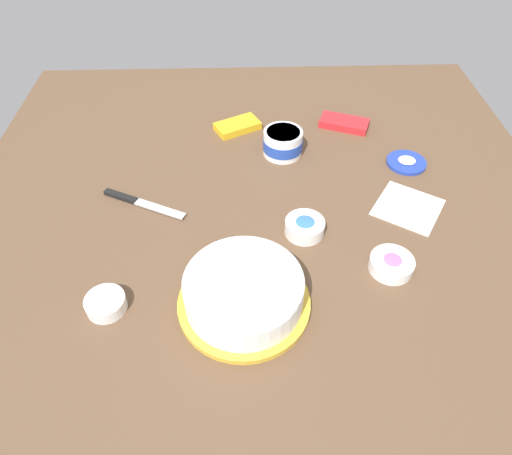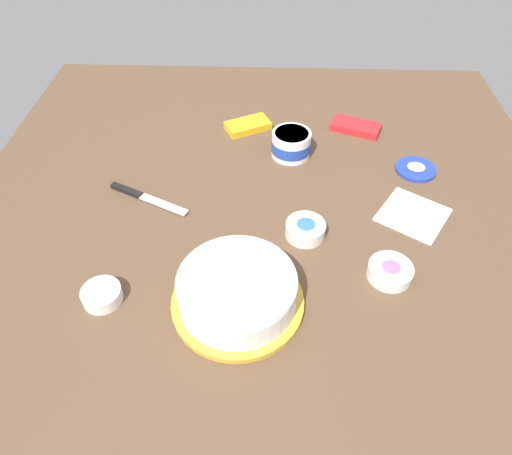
% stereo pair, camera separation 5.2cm
% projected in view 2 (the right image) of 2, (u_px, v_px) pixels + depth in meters
% --- Properties ---
extents(ground_plane, '(1.54, 1.54, 0.00)m').
position_uv_depth(ground_plane, '(264.00, 209.00, 1.17)').
color(ground_plane, brown).
extents(frosted_cake, '(0.28, 0.28, 0.09)m').
position_uv_depth(frosted_cake, '(237.00, 291.00, 0.93)').
color(frosted_cake, gold).
rests_on(frosted_cake, ground_plane).
extents(frosting_tub, '(0.11, 0.11, 0.07)m').
position_uv_depth(frosting_tub, '(291.00, 144.00, 1.30)').
color(frosting_tub, white).
rests_on(frosting_tub, ground_plane).
extents(frosting_tub_lid, '(0.11, 0.11, 0.02)m').
position_uv_depth(frosting_tub_lid, '(416.00, 169.00, 1.27)').
color(frosting_tub_lid, '#233DAD').
rests_on(frosting_tub_lid, ground_plane).
extents(spreading_knife, '(0.22, 0.12, 0.01)m').
position_uv_depth(spreading_knife, '(142.00, 196.00, 1.19)').
color(spreading_knife, silver).
rests_on(spreading_knife, ground_plane).
extents(sprinkle_bowl_blue, '(0.09, 0.09, 0.04)m').
position_uv_depth(sprinkle_bowl_blue, '(305.00, 229.00, 1.09)').
color(sprinkle_bowl_blue, white).
rests_on(sprinkle_bowl_blue, ground_plane).
extents(sprinkle_bowl_rainbow, '(0.08, 0.08, 0.03)m').
position_uv_depth(sprinkle_bowl_rainbow, '(102.00, 295.00, 0.96)').
color(sprinkle_bowl_rainbow, white).
rests_on(sprinkle_bowl_rainbow, ground_plane).
extents(sprinkle_bowl_pink, '(0.10, 0.10, 0.03)m').
position_uv_depth(sprinkle_bowl_pink, '(390.00, 271.00, 1.00)').
color(sprinkle_bowl_pink, white).
rests_on(sprinkle_bowl_pink, ground_plane).
extents(candy_box_lower, '(0.15, 0.12, 0.02)m').
position_uv_depth(candy_box_lower, '(248.00, 126.00, 1.41)').
color(candy_box_lower, yellow).
rests_on(candy_box_lower, ground_plane).
extents(candy_box_upper, '(0.16, 0.12, 0.02)m').
position_uv_depth(candy_box_upper, '(356.00, 127.00, 1.41)').
color(candy_box_upper, red).
rests_on(candy_box_upper, ground_plane).
extents(paper_napkin, '(0.21, 0.21, 0.01)m').
position_uv_depth(paper_napkin, '(413.00, 214.00, 1.15)').
color(paper_napkin, white).
rests_on(paper_napkin, ground_plane).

